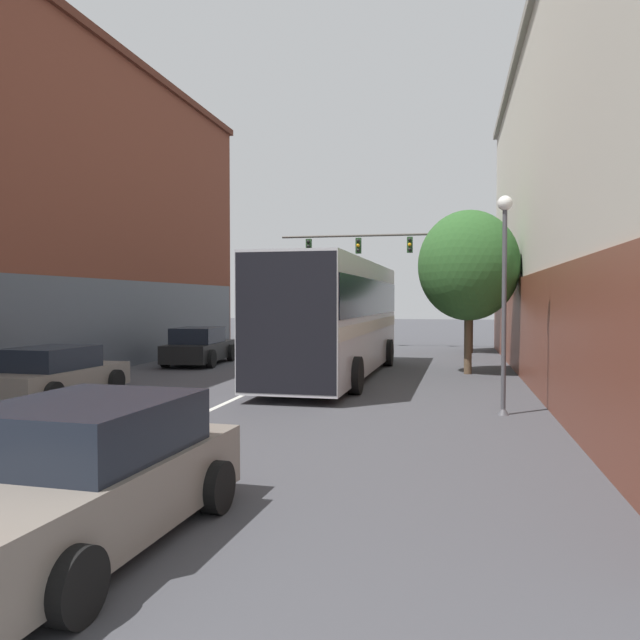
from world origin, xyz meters
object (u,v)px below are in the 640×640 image
(street_lamp, at_px, (504,288))
(traffic_signal_gantry, at_px, (400,258))
(parked_car_left_mid, at_px, (199,347))
(street_tree_near, at_px, (469,266))
(hatchback_foreground, at_px, (78,478))
(parked_car_left_near, at_px, (55,374))
(street_tree_far, at_px, (471,257))
(bus, at_px, (336,313))

(street_lamp, bearing_deg, traffic_signal_gantry, 101.52)
(parked_car_left_mid, bearing_deg, street_tree_near, -100.24)
(parked_car_left_mid, bearing_deg, street_lamp, -133.11)
(hatchback_foreground, xyz_separation_m, parked_car_left_near, (-6.09, 8.29, -0.06))
(hatchback_foreground, relative_size, parked_car_left_mid, 0.98)
(parked_car_left_mid, bearing_deg, traffic_signal_gantry, -39.91)
(street_lamp, height_order, street_tree_far, street_tree_far)
(bus, height_order, street_tree_near, street_tree_near)
(bus, relative_size, street_lamp, 2.49)
(street_tree_near, bearing_deg, traffic_signal_gantry, 106.36)
(street_lamp, height_order, street_tree_near, street_tree_near)
(street_tree_near, bearing_deg, street_lamp, -85.65)
(hatchback_foreground, distance_m, traffic_signal_gantry, 26.75)
(bus, height_order, street_tree_far, street_tree_far)
(traffic_signal_gantry, xyz_separation_m, street_tree_far, (3.43, -2.21, -0.16))
(traffic_signal_gantry, relative_size, street_lamp, 2.06)
(street_lamp, xyz_separation_m, street_tree_far, (-0.27, 15.94, 1.72))
(hatchback_foreground, height_order, traffic_signal_gantry, traffic_signal_gantry)
(hatchback_foreground, height_order, parked_car_left_near, hatchback_foreground)
(traffic_signal_gantry, relative_size, street_tree_far, 1.49)
(street_tree_far, bearing_deg, traffic_signal_gantry, 147.18)
(bus, height_order, parked_car_left_near, bus)
(traffic_signal_gantry, relative_size, street_tree_near, 1.77)
(bus, bearing_deg, street_tree_near, -67.33)
(street_tree_near, bearing_deg, bus, -158.35)
(parked_car_left_mid, distance_m, traffic_signal_gantry, 12.47)
(parked_car_left_near, xyz_separation_m, street_tree_near, (10.28, 7.48, 3.00))
(bus, xyz_separation_m, street_tree_near, (4.19, 1.66, 1.57))
(bus, distance_m, street_lamp, 7.55)
(hatchback_foreground, bearing_deg, street_tree_near, -12.01)
(hatchback_foreground, distance_m, street_tree_far, 24.92)
(traffic_signal_gantry, distance_m, street_tree_near, 11.16)
(hatchback_foreground, xyz_separation_m, street_tree_far, (4.49, 24.22, 3.76))
(hatchback_foreground, xyz_separation_m, street_lamp, (4.76, 8.28, 2.05))
(parked_car_left_near, height_order, street_tree_far, street_tree_far)
(parked_car_left_mid, bearing_deg, street_tree_far, -58.62)
(traffic_signal_gantry, distance_m, street_tree_far, 4.08)
(traffic_signal_gantry, height_order, street_tree_near, traffic_signal_gantry)
(parked_car_left_mid, height_order, street_tree_far, street_tree_far)
(bus, distance_m, parked_car_left_mid, 6.59)
(street_tree_far, bearing_deg, parked_car_left_mid, -144.36)
(bus, xyz_separation_m, street_tree_far, (4.48, 10.12, 2.40))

